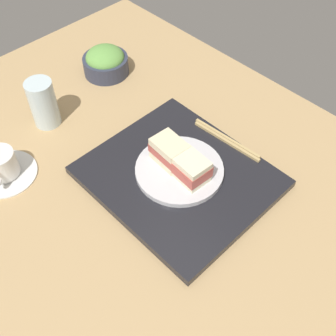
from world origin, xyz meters
TOP-DOWN VIEW (x-y plane):
  - ground_plane at (0.00, 0.00)cm, footprint 140.00×100.00cm
  - serving_tray at (0.94, -6.64)cm, footprint 38.34×33.74cm
  - sandwich_plate at (1.36, -7.18)cm, footprint 19.54×19.54cm
  - sandwich_near at (-1.84, -7.08)cm, footprint 8.16×6.52cm
  - sandwich_far at (4.55, -7.28)cm, footprint 8.49×6.15cm
  - salad_bowl at (42.40, -19.56)cm, footprint 12.48×12.48cm
  - chopsticks_pair at (0.52, -21.88)cm, footprint 18.57×2.77cm
  - coffee_cup at (29.17, 20.38)cm, footprint 14.20×14.20cm
  - drinking_glass at (36.94, 3.66)cm, footprint 6.55×6.55cm

SIDE VIEW (x-z plane):
  - ground_plane at x=0.00cm, z-range -3.00..0.00cm
  - serving_tray at x=0.94cm, z-range 0.00..1.90cm
  - chopsticks_pair at x=0.52cm, z-range 1.90..2.60cm
  - sandwich_plate at x=1.36cm, z-range 1.90..3.12cm
  - coffee_cup at x=29.17cm, z-range -0.65..6.11cm
  - salad_bowl at x=42.40cm, z-range -0.32..7.50cm
  - sandwich_near at x=-1.84cm, z-range 3.12..8.61cm
  - sandwich_far at x=4.55cm, z-range 3.12..8.76cm
  - drinking_glass at x=36.94cm, z-range 0.00..12.25cm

